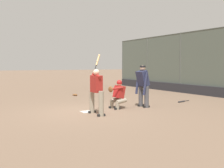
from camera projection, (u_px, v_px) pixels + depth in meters
The scene contains 7 objects.
ground_plane at pixel (87, 112), 10.07m from camera, with size 160.00×160.00×0.00m, color #7A604C.
home_plate_marker at pixel (87, 112), 10.07m from camera, with size 0.43×0.43×0.01m, color white.
batter_at_plate at pixel (96, 90), 9.46m from camera, with size 1.05×0.60×2.21m.
catcher_behind_plate at pixel (118, 94), 10.80m from camera, with size 0.63×0.74×1.18m.
umpire_home at pixel (143, 85), 11.16m from camera, with size 0.73×0.44×1.78m.
spare_bat_near_backstop at pixel (182, 101), 12.68m from camera, with size 0.22×0.87×0.07m.
fielding_glove_on_dirt at pixel (75, 95), 15.30m from camera, with size 0.32×0.24×0.11m.
Camera 1 is at (-9.08, 4.21, 1.81)m, focal length 42.00 mm.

